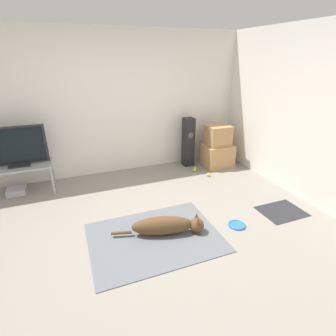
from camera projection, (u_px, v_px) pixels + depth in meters
The scene contains 16 objects.
ground_plane at pixel (143, 231), 3.39m from camera, with size 12.00×12.00×0.00m, color gray.
wall_back at pixel (107, 105), 4.68m from camera, with size 8.00×0.06×2.55m.
wall_right at pixel (314, 117), 3.76m from camera, with size 0.06×8.00×2.55m.
area_rug at pixel (155, 237), 3.27m from camera, with size 1.59×1.19×0.01m.
dog at pixel (167, 225), 3.28m from camera, with size 1.14×0.41×0.25m.
frisbee at pixel (237, 225), 3.49m from camera, with size 0.23×0.23×0.03m.
cardboard_box_lower at pixel (217, 155), 5.33m from camera, with size 0.57×0.47×0.45m.
cardboard_box_upper at pixel (218, 135), 5.18m from camera, with size 0.45×0.38×0.39m.
floor_speaker at pixel (188, 142), 5.26m from camera, with size 0.20×0.20×0.98m.
tv_stand at pixel (21, 169), 4.17m from camera, with size 0.94×0.49×0.49m.
tv at pixel (16, 147), 4.03m from camera, with size 0.90×0.20×0.63m.
tennis_ball_by_boxes at pixel (208, 175), 4.92m from camera, with size 0.07×0.07×0.07m.
tennis_ball_near_speaker at pixel (195, 170), 5.12m from camera, with size 0.07×0.07×0.07m.
tennis_ball_loose_on_carpet at pixel (195, 168), 5.20m from camera, with size 0.07×0.07×0.07m.
game_console at pixel (17, 191), 4.30m from camera, with size 0.28×0.28×0.10m.
door_mat at pixel (282, 211), 3.81m from camera, with size 0.63×0.50×0.01m.
Camera 1 is at (-0.72, -2.72, 2.09)m, focal length 28.00 mm.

